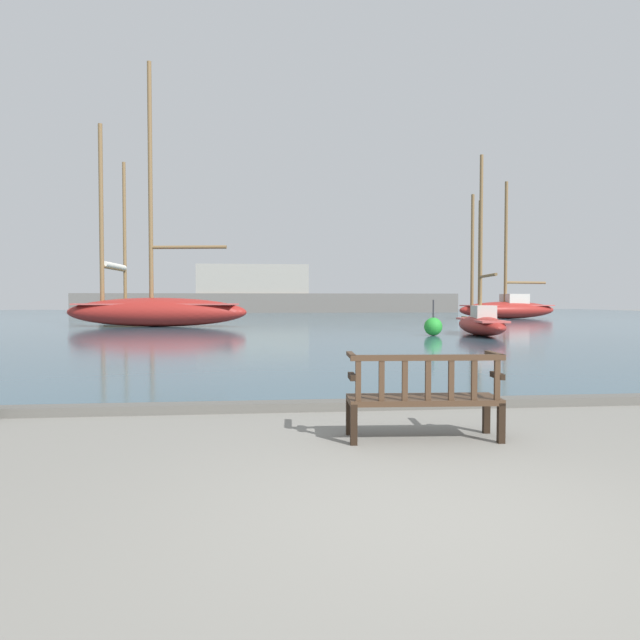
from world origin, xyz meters
TOP-DOWN VIEW (x-y plane):
  - ground_plane at (0.00, 0.00)m, footprint 160.00×160.00m
  - harbor_water at (0.00, 44.00)m, footprint 100.00×80.00m
  - quay_edge_kerb at (0.00, 3.85)m, footprint 40.00×0.30m
  - park_bench at (0.54, 2.11)m, footprint 1.63×0.61m
  - sailboat_far_starboard at (-6.69, 27.22)m, footprint 9.94×3.78m
  - sailboat_mid_starboard at (17.71, 38.12)m, footprint 8.55×3.94m
  - sailboat_distant_harbor at (7.64, 18.27)m, footprint 2.09×6.13m
  - sailboat_centre_channel at (-11.12, 39.60)m, footprint 2.85×11.87m
  - channel_buoy at (5.65, 18.17)m, footprint 0.72×0.72m
  - far_breakwater at (-0.50, 61.08)m, footprint 43.20×2.40m

SIDE VIEW (x-z plane):
  - ground_plane at x=0.00m, z-range 0.00..0.00m
  - harbor_water at x=0.00m, z-range 0.00..0.08m
  - quay_edge_kerb at x=0.00m, z-range 0.00..0.12m
  - channel_buoy at x=5.65m, z-range -0.27..1.15m
  - park_bench at x=0.54m, z-range 0.01..0.93m
  - sailboat_distant_harbor at x=7.64m, z-range -2.97..4.24m
  - sailboat_mid_starboard at x=17.71m, z-range -4.24..6.17m
  - sailboat_centre_channel at x=-11.12m, z-range -4.77..6.81m
  - sailboat_far_starboard at x=-6.69m, z-range -5.88..8.01m
  - far_breakwater at x=-0.50m, z-range -0.92..4.61m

